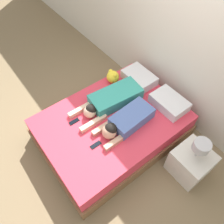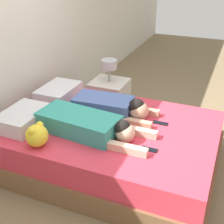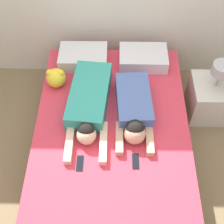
# 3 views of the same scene
# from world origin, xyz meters

# --- Properties ---
(ground_plane) EXTENTS (12.00, 12.00, 0.00)m
(ground_plane) POSITION_xyz_m (0.00, 0.00, 0.00)
(ground_plane) COLOR #7F6B4C
(wall_back) EXTENTS (12.00, 0.06, 2.60)m
(wall_back) POSITION_xyz_m (0.00, 1.22, 1.30)
(wall_back) COLOR beige
(wall_back) RESTS_ON ground_plane
(bed) EXTENTS (1.57, 2.14, 0.48)m
(bed) POSITION_xyz_m (0.00, 0.00, 0.24)
(bed) COLOR brown
(bed) RESTS_ON ground_plane
(pillow_head_left) EXTENTS (0.54, 0.37, 0.16)m
(pillow_head_left) POSITION_xyz_m (-0.34, 0.83, 0.56)
(pillow_head_left) COLOR silver
(pillow_head_left) RESTS_ON bed
(pillow_head_right) EXTENTS (0.54, 0.37, 0.16)m
(pillow_head_right) POSITION_xyz_m (0.34, 0.83, 0.56)
(pillow_head_right) COLOR silver
(pillow_head_right) RESTS_ON bed
(person_left) EXTENTS (0.45, 1.16, 0.21)m
(person_left) POSITION_xyz_m (-0.23, 0.15, 0.57)
(person_left) COLOR teal
(person_left) RESTS_ON bed
(person_right) EXTENTS (0.37, 0.90, 0.23)m
(person_right) POSITION_xyz_m (0.21, 0.07, 0.58)
(person_right) COLOR #4C66A5
(person_right) RESTS_ON bed
(cell_phone_left) EXTENTS (0.06, 0.16, 0.01)m
(cell_phone_left) POSITION_xyz_m (-0.28, -0.47, 0.49)
(cell_phone_left) COLOR black
(cell_phone_left) RESTS_ON bed
(cell_phone_right) EXTENTS (0.06, 0.16, 0.01)m
(cell_phone_right) POSITION_xyz_m (0.22, -0.45, 0.49)
(cell_phone_right) COLOR black
(cell_phone_right) RESTS_ON bed
(plush_toy) EXTENTS (0.21, 0.21, 0.22)m
(plush_toy) POSITION_xyz_m (-0.60, 0.48, 0.59)
(plush_toy) COLOR yellow
(plush_toy) RESTS_ON bed
(nightstand) EXTENTS (0.48, 0.48, 0.77)m
(nightstand) POSITION_xyz_m (1.13, 0.51, 0.26)
(nightstand) COLOR beige
(nightstand) RESTS_ON ground_plane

